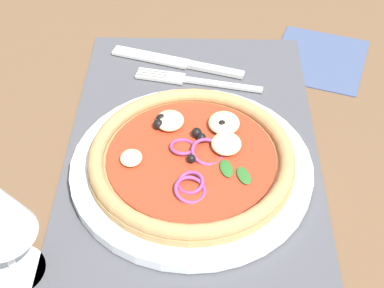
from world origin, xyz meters
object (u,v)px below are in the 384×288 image
at_px(fork, 191,80).
at_px(knife, 176,62).
at_px(napkin, 319,59).
at_px(plate, 195,168).
at_px(pizza, 195,157).

distance_m(fork, knife, 0.05).
bearing_deg(fork, napkin, -150.20).
distance_m(plate, knife, 0.22).
xyz_separation_m(fork, napkin, (0.06, -0.19, -0.00)).
bearing_deg(fork, pizza, 104.29).
xyz_separation_m(plate, pizza, (0.00, -0.00, 0.02)).
height_order(plate, knife, plate).
bearing_deg(plate, pizza, -9.67).
height_order(pizza, napkin, pizza).
bearing_deg(napkin, fork, 108.39).
xyz_separation_m(pizza, fork, (0.17, 0.01, -0.02)).
bearing_deg(napkin, knife, 95.39).
distance_m(pizza, napkin, 0.30).
bearing_deg(knife, plate, 115.70).
bearing_deg(pizza, plate, 170.33).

